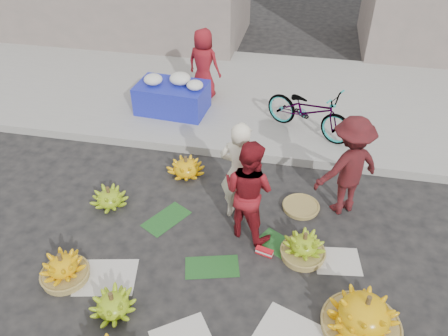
% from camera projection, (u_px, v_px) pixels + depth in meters
% --- Properties ---
extents(ground, '(80.00, 80.00, 0.00)m').
position_uv_depth(ground, '(223.00, 256.00, 5.45)').
color(ground, black).
rests_on(ground, ground).
extents(curb, '(40.00, 0.25, 0.15)m').
position_uv_depth(curb, '(250.00, 153.00, 7.13)').
color(curb, gray).
rests_on(curb, ground).
extents(sidewalk, '(40.00, 4.00, 0.12)m').
position_uv_depth(sidewalk, '(266.00, 95.00, 8.79)').
color(sidewalk, gray).
rests_on(sidewalk, ground).
extents(newspaper_scatter, '(3.20, 1.80, 0.00)m').
position_uv_depth(newspaper_scatter, '(209.00, 310.00, 4.82)').
color(newspaper_scatter, beige).
rests_on(newspaper_scatter, ground).
extents(banana_leaves, '(2.00, 1.00, 0.00)m').
position_uv_depth(banana_leaves, '(219.00, 243.00, 5.62)').
color(banana_leaves, '#18481B').
rests_on(banana_leaves, ground).
extents(banana_bunch_0, '(0.56, 0.56, 0.40)m').
position_uv_depth(banana_bunch_0, '(63.00, 268.00, 5.09)').
color(banana_bunch_0, olive).
rests_on(banana_bunch_0, ground).
extents(banana_bunch_1, '(0.49, 0.49, 0.32)m').
position_uv_depth(banana_bunch_1, '(113.00, 304.00, 4.72)').
color(banana_bunch_1, '#6E9B16').
rests_on(banana_bunch_1, ground).
extents(banana_bunch_3, '(0.69, 0.69, 0.40)m').
position_uv_depth(banana_bunch_3, '(359.00, 322.00, 4.49)').
color(banana_bunch_3, '#ECB30B').
rests_on(banana_bunch_3, ground).
extents(banana_bunch_4, '(0.97, 0.97, 0.54)m').
position_uv_depth(banana_bunch_4, '(364.00, 315.00, 4.49)').
color(banana_bunch_4, olive).
rests_on(banana_bunch_4, ground).
extents(banana_bunch_5, '(0.54, 0.54, 0.39)m').
position_uv_depth(banana_bunch_5, '(304.00, 247.00, 5.36)').
color(banana_bunch_5, olive).
rests_on(banana_bunch_5, ground).
extents(banana_bunch_6, '(0.58, 0.58, 0.32)m').
position_uv_depth(banana_bunch_6, '(109.00, 197.00, 6.15)').
color(banana_bunch_6, '#6E9B16').
rests_on(banana_bunch_6, ground).
extents(banana_bunch_7, '(0.69, 0.69, 0.34)m').
position_uv_depth(banana_bunch_7, '(186.00, 167.00, 6.69)').
color(banana_bunch_7, '#ECB30B').
rests_on(banana_bunch_7, ground).
extents(basket_spare, '(0.63, 0.63, 0.06)m').
position_uv_depth(basket_spare, '(301.00, 207.00, 6.14)').
color(basket_spare, olive).
rests_on(basket_spare, ground).
extents(incense_stack, '(0.23, 0.12, 0.09)m').
position_uv_depth(incense_stack, '(264.00, 252.00, 5.44)').
color(incense_stack, red).
rests_on(incense_stack, ground).
extents(vendor_cream, '(0.59, 0.44, 1.49)m').
position_uv_depth(vendor_cream, '(240.00, 173.00, 5.60)').
color(vendor_cream, '#F5EBCE').
rests_on(vendor_cream, ground).
extents(vendor_red, '(0.84, 0.77, 1.41)m').
position_uv_depth(vendor_red, '(248.00, 191.00, 5.37)').
color(vendor_red, maroon).
rests_on(vendor_red, ground).
extents(man_striped, '(1.09, 0.97, 1.46)m').
position_uv_depth(man_striped, '(349.00, 167.00, 5.73)').
color(man_striped, maroon).
rests_on(man_striped, ground).
extents(flower_table, '(1.31, 0.87, 0.73)m').
position_uv_depth(flower_table, '(172.00, 96.00, 7.99)').
color(flower_table, '#1920A5').
rests_on(flower_table, sidewalk).
extents(grey_bucket, '(0.32, 0.32, 0.36)m').
position_uv_depth(grey_bucket, '(152.00, 99.00, 8.16)').
color(grey_bucket, slate).
rests_on(grey_bucket, sidewalk).
extents(flower_vendor, '(0.74, 0.57, 1.34)m').
position_uv_depth(flower_vendor, '(204.00, 64.00, 8.24)').
color(flower_vendor, maroon).
rests_on(flower_vendor, sidewalk).
extents(bicycle, '(1.25, 1.68, 0.85)m').
position_uv_depth(bicycle, '(309.00, 110.00, 7.31)').
color(bicycle, gray).
rests_on(bicycle, sidewalk).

